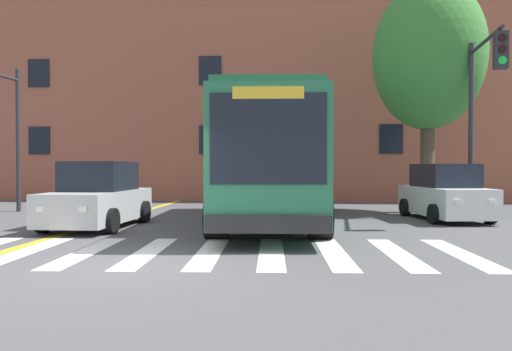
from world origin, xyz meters
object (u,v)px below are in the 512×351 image
object	(u,v)px
city_bus	(268,159)
car_silver_near_lane	(99,198)
street_tree_curbside_large	(428,56)
car_white_far_lane	(444,194)
traffic_light_near_corner	(482,94)

from	to	relation	value
city_bus	car_silver_near_lane	xyz separation A→B (m)	(-4.72, -1.34, -1.10)
street_tree_curbside_large	car_silver_near_lane	bearing A→B (deg)	-152.64
car_silver_near_lane	car_white_far_lane	world-z (taller)	car_silver_near_lane
car_silver_near_lane	city_bus	bearing A→B (deg)	15.89
city_bus	street_tree_curbside_large	distance (m)	8.01
car_silver_near_lane	car_white_far_lane	size ratio (longest dim) A/B	1.02
city_bus	car_white_far_lane	bearing A→B (deg)	14.86
street_tree_curbside_large	car_white_far_lane	bearing A→B (deg)	-92.73
car_white_far_lane	street_tree_curbside_large	size ratio (longest dim) A/B	0.49
city_bus	car_white_far_lane	size ratio (longest dim) A/B	2.55
car_silver_near_lane	street_tree_curbside_large	size ratio (longest dim) A/B	0.50
city_bus	traffic_light_near_corner	xyz separation A→B (m)	(6.47, 0.75, 1.98)
car_silver_near_lane	traffic_light_near_corner	distance (m)	11.80
city_bus	street_tree_curbside_large	bearing A→B (deg)	35.38
car_white_far_lane	car_silver_near_lane	bearing A→B (deg)	-164.67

